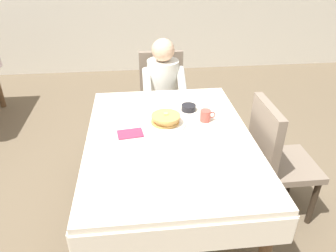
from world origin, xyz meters
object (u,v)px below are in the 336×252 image
at_px(bowl_butter, 189,108).
at_px(chair_right_side, 274,154).
at_px(breakfast_stack, 166,119).
at_px(knife_right_of_plate, 193,124).
at_px(plate_breakfast, 166,124).
at_px(chair_diner, 162,93).
at_px(cup_coffee, 206,116).
at_px(syrup_pitcher, 136,116).
at_px(fork_left_of_plate, 139,127).
at_px(diner_person, 164,86).
at_px(dining_table_main, 169,147).
at_px(spoon_near_edge, 179,149).

bearing_deg(bowl_butter, chair_right_side, -31.22).
bearing_deg(breakfast_stack, knife_right_of_plate, -5.86).
height_order(plate_breakfast, breakfast_stack, breakfast_stack).
bearing_deg(chair_diner, knife_right_of_plate, 96.83).
height_order(chair_right_side, cup_coffee, chair_right_side).
height_order(chair_right_side, syrup_pitcher, chair_right_side).
relative_size(plate_breakfast, knife_right_of_plate, 1.40).
bearing_deg(fork_left_of_plate, diner_person, -12.99).
height_order(diner_person, cup_coffee, diner_person).
distance_m(dining_table_main, bowl_butter, 0.42).
height_order(diner_person, fork_left_of_plate, diner_person).
bearing_deg(breakfast_stack, syrup_pitcher, 158.53).
bearing_deg(plate_breakfast, cup_coffee, 5.15).
xyz_separation_m(breakfast_stack, knife_right_of_plate, (0.19, -0.02, -0.05)).
bearing_deg(cup_coffee, fork_left_of_plate, -174.51).
xyz_separation_m(diner_person, fork_left_of_plate, (-0.26, -0.88, 0.07)).
relative_size(bowl_butter, fork_left_of_plate, 0.61).
bearing_deg(knife_right_of_plate, spoon_near_edge, 152.65).
xyz_separation_m(diner_person, chair_right_side, (0.71, -1.01, -0.14)).
relative_size(diner_person, cup_coffee, 9.91).
xyz_separation_m(bowl_butter, syrup_pitcher, (-0.40, -0.12, 0.02)).
relative_size(chair_diner, cup_coffee, 8.23).
bearing_deg(bowl_butter, chair_diner, 99.13).
bearing_deg(plate_breakfast, bowl_butter, 46.04).
height_order(bowl_butter, fork_left_of_plate, bowl_butter).
distance_m(diner_person, syrup_pitcher, 0.84).
distance_m(plate_breakfast, breakfast_stack, 0.04).
relative_size(cup_coffee, bowl_butter, 1.03).
relative_size(dining_table_main, breakfast_stack, 7.01).
bearing_deg(breakfast_stack, spoon_near_edge, -81.22).
relative_size(breakfast_stack, fork_left_of_plate, 1.21).
distance_m(chair_diner, plate_breakfast, 1.05).
xyz_separation_m(breakfast_stack, spoon_near_edge, (0.05, -0.32, -0.05)).
relative_size(bowl_butter, spoon_near_edge, 0.73).
relative_size(dining_table_main, cup_coffee, 13.49).
height_order(fork_left_of_plate, spoon_near_edge, same).
height_order(dining_table_main, fork_left_of_plate, fork_left_of_plate).
xyz_separation_m(chair_diner, syrup_pitcher, (-0.27, -0.94, 0.25)).
bearing_deg(breakfast_stack, cup_coffee, 5.18).
bearing_deg(knife_right_of_plate, cup_coffee, -67.29).
bearing_deg(fork_left_of_plate, spoon_near_edge, -138.44).
xyz_separation_m(breakfast_stack, bowl_butter, (0.20, 0.20, -0.03)).
bearing_deg(bowl_butter, syrup_pitcher, -162.91).
distance_m(diner_person, spoon_near_edge, 1.19).
xyz_separation_m(syrup_pitcher, spoon_near_edge, (0.25, -0.40, -0.04)).
height_order(dining_table_main, spoon_near_edge, spoon_near_edge).
height_order(cup_coffee, spoon_near_edge, cup_coffee).
xyz_separation_m(chair_right_side, cup_coffee, (-0.49, 0.18, 0.25)).
bearing_deg(spoon_near_edge, knife_right_of_plate, 65.48).
bearing_deg(dining_table_main, chair_right_side, 0.00).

